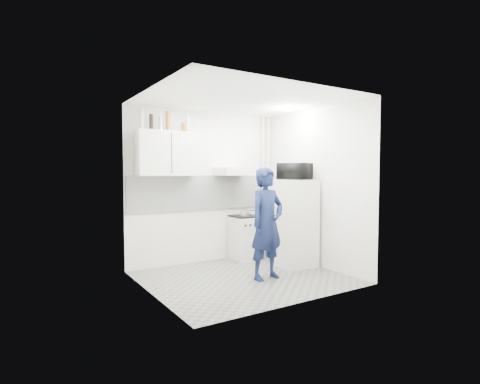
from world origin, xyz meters
TOP-DOWN VIEW (x-y plane):
  - floor at (0.00, 0.00)m, footprint 2.80×2.80m
  - ceiling at (0.00, 0.00)m, footprint 2.80×2.80m
  - wall_back at (0.00, 1.25)m, footprint 2.80×0.00m
  - wall_left at (-1.40, 0.00)m, footprint 0.00×2.60m
  - wall_right at (1.40, 0.00)m, footprint 0.00×2.60m
  - person at (0.26, -0.21)m, footprint 0.64×0.46m
  - stove at (0.67, 1.00)m, footprint 0.47×0.47m
  - fridge at (1.10, 0.16)m, footprint 0.68×0.68m
  - stove_top at (0.67, 1.00)m, footprint 0.45×0.45m
  - saucepan at (0.68, 1.03)m, footprint 0.16×0.16m
  - microwave at (1.10, 0.16)m, footprint 0.59×0.49m
  - bottle_a at (-1.16, 1.07)m, footprint 0.07×0.07m
  - bottle_b at (-1.01, 1.07)m, footprint 0.06×0.06m
  - bottle_c at (-0.86, 1.07)m, footprint 0.06×0.06m
  - bottle_d at (-0.74, 1.07)m, footprint 0.07×0.07m
  - canister_b at (-0.47, 1.07)m, footprint 0.08×0.08m
  - bottle_e at (-0.40, 1.07)m, footprint 0.07×0.07m
  - upper_cabinet at (-0.75, 1.07)m, footprint 1.00×0.35m
  - range_hood at (0.45, 1.00)m, footprint 0.60×0.50m
  - backsplash at (0.00, 1.24)m, footprint 2.74×0.03m
  - pipe_a at (1.30, 1.17)m, footprint 0.05×0.05m
  - pipe_b at (1.18, 1.17)m, footprint 0.04×0.04m
  - ceiling_spot_fixture at (1.00, 0.20)m, footprint 0.10×0.10m

SIDE VIEW (x-z plane):
  - floor at x=0.00m, z-range 0.00..0.00m
  - stove at x=0.67m, z-range 0.00..0.76m
  - fridge at x=1.10m, z-range 0.00..1.43m
  - stove_top at x=0.67m, z-range 0.76..0.79m
  - person at x=0.26m, z-range 0.00..1.62m
  - saucepan at x=0.68m, z-range 0.79..0.88m
  - backsplash at x=0.00m, z-range 0.90..1.50m
  - wall_left at x=-1.40m, z-range 0.00..2.60m
  - wall_right at x=1.40m, z-range 0.00..2.60m
  - pipe_a at x=1.30m, z-range 0.00..2.60m
  - pipe_b at x=1.18m, z-range 0.00..2.60m
  - wall_back at x=0.00m, z-range -0.10..2.70m
  - microwave at x=1.10m, z-range 1.43..1.71m
  - range_hood at x=0.45m, z-range 1.50..1.64m
  - upper_cabinet at x=-0.75m, z-range 1.50..2.20m
  - canister_b at x=-0.47m, z-range 2.20..2.36m
  - bottle_c at x=-0.86m, z-range 2.20..2.45m
  - bottle_b at x=-1.01m, z-range 2.20..2.45m
  - bottle_e at x=-0.40m, z-range 2.20..2.49m
  - bottle_d at x=-0.74m, z-range 2.20..2.52m
  - bottle_a at x=-1.16m, z-range 2.20..2.52m
  - ceiling_spot_fixture at x=1.00m, z-range 2.56..2.58m
  - ceiling at x=0.00m, z-range 2.60..2.60m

